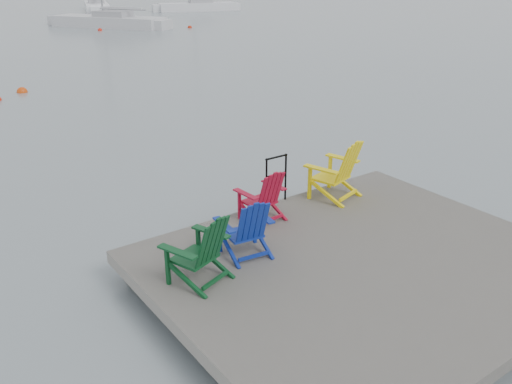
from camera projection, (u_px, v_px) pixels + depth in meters
ground at (360, 289)px, 8.24m from camera, size 400.00×400.00×0.00m
dock at (362, 269)px, 8.11m from camera, size 6.00×5.00×1.40m
handrail at (276, 175)px, 9.80m from camera, size 0.48×0.04×0.90m
chair_green at (201, 248)px, 7.32m from camera, size 0.98×0.93×1.03m
chair_blue at (247, 227)px, 8.00m from camera, size 0.83×0.78×0.95m
chair_red at (264, 195)px, 9.14m from camera, size 0.77×0.72×0.93m
chair_yellow at (338, 169)px, 9.99m from camera, size 1.06×1.00×1.14m
sailboat_near at (109, 22)px, 42.11m from camera, size 6.95×8.95×12.51m
sailboat_mid at (97, 7)px, 56.97m from camera, size 4.73×8.81×11.77m
sailboat_far at (198, 7)px, 56.72m from camera, size 8.19×4.25×11.01m
buoy_a at (22, 92)px, 20.83m from camera, size 0.40×0.40×0.40m
buoy_c at (190, 28)px, 41.78m from camera, size 0.35×0.35×0.35m
buoy_d at (100, 30)px, 40.12m from camera, size 0.33×0.33×0.33m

